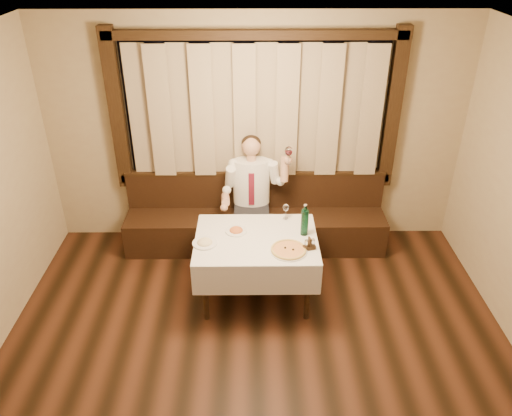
{
  "coord_description": "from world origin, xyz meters",
  "views": [
    {
      "loc": [
        -0.04,
        -2.62,
        3.61
      ],
      "look_at": [
        0.0,
        1.9,
        1.0
      ],
      "focal_mm": 35.0,
      "sensor_mm": 36.0,
      "label": 1
    }
  ],
  "objects_px": {
    "pasta_red": "(236,229)",
    "green_bottle": "(305,222)",
    "pizza": "(289,250)",
    "cruet_caddy": "(309,245)",
    "dining_table": "(256,246)",
    "banquette": "(255,223)",
    "seated_man": "(252,188)",
    "pasta_cream": "(205,241)"
  },
  "relations": [
    {
      "from": "dining_table",
      "to": "pasta_cream",
      "type": "height_order",
      "value": "pasta_cream"
    },
    {
      "from": "banquette",
      "to": "pasta_cream",
      "type": "relative_size",
      "value": 12.59
    },
    {
      "from": "seated_man",
      "to": "pizza",
      "type": "bearing_deg",
      "value": -72.95
    },
    {
      "from": "pasta_cream",
      "to": "cruet_caddy",
      "type": "xyz_separation_m",
      "value": [
        1.05,
        -0.1,
        0.01
      ]
    },
    {
      "from": "pizza",
      "to": "green_bottle",
      "type": "xyz_separation_m",
      "value": [
        0.18,
        0.31,
        0.14
      ]
    },
    {
      "from": "dining_table",
      "to": "cruet_caddy",
      "type": "bearing_deg",
      "value": -21.04
    },
    {
      "from": "dining_table",
      "to": "pasta_cream",
      "type": "xyz_separation_m",
      "value": [
        -0.52,
        -0.1,
        0.14
      ]
    },
    {
      "from": "pasta_cream",
      "to": "green_bottle",
      "type": "relative_size",
      "value": 0.71
    },
    {
      "from": "dining_table",
      "to": "pasta_red",
      "type": "xyz_separation_m",
      "value": [
        -0.21,
        0.13,
        0.14
      ]
    },
    {
      "from": "pasta_red",
      "to": "green_bottle",
      "type": "relative_size",
      "value": 0.65
    },
    {
      "from": "cruet_caddy",
      "to": "seated_man",
      "type": "height_order",
      "value": "seated_man"
    },
    {
      "from": "green_bottle",
      "to": "pasta_red",
      "type": "bearing_deg",
      "value": 175.42
    },
    {
      "from": "pasta_red",
      "to": "banquette",
      "type": "bearing_deg",
      "value": 76.8
    },
    {
      "from": "pizza",
      "to": "pasta_red",
      "type": "bearing_deg",
      "value": 145.26
    },
    {
      "from": "dining_table",
      "to": "green_bottle",
      "type": "height_order",
      "value": "green_bottle"
    },
    {
      "from": "pizza",
      "to": "seated_man",
      "type": "distance_m",
      "value": 1.23
    },
    {
      "from": "pasta_cream",
      "to": "green_bottle",
      "type": "bearing_deg",
      "value": 9.39
    },
    {
      "from": "dining_table",
      "to": "pizza",
      "type": "relative_size",
      "value": 3.4
    },
    {
      "from": "pizza",
      "to": "pasta_cream",
      "type": "relative_size",
      "value": 1.47
    },
    {
      "from": "pizza",
      "to": "cruet_caddy",
      "type": "height_order",
      "value": "cruet_caddy"
    },
    {
      "from": "pasta_red",
      "to": "cruet_caddy",
      "type": "xyz_separation_m",
      "value": [
        0.74,
        -0.33,
        0.01
      ]
    },
    {
      "from": "pasta_red",
      "to": "pizza",
      "type": "bearing_deg",
      "value": -34.74
    },
    {
      "from": "banquette",
      "to": "seated_man",
      "type": "relative_size",
      "value": 2.18
    },
    {
      "from": "pizza",
      "to": "cruet_caddy",
      "type": "bearing_deg",
      "value": 10.2
    },
    {
      "from": "pasta_cream",
      "to": "cruet_caddy",
      "type": "bearing_deg",
      "value": -5.59
    },
    {
      "from": "dining_table",
      "to": "pizza",
      "type": "height_order",
      "value": "pizza"
    },
    {
      "from": "pizza",
      "to": "green_bottle",
      "type": "bearing_deg",
      "value": 59.59
    },
    {
      "from": "pasta_red",
      "to": "seated_man",
      "type": "xyz_separation_m",
      "value": [
        0.17,
        0.81,
        0.06
      ]
    },
    {
      "from": "banquette",
      "to": "pasta_cream",
      "type": "distance_m",
      "value": 1.33
    },
    {
      "from": "dining_table",
      "to": "pizza",
      "type": "xyz_separation_m",
      "value": [
        0.32,
        -0.24,
        0.12
      ]
    },
    {
      "from": "green_bottle",
      "to": "cruet_caddy",
      "type": "distance_m",
      "value": 0.29
    },
    {
      "from": "dining_table",
      "to": "pasta_cream",
      "type": "distance_m",
      "value": 0.55
    },
    {
      "from": "dining_table",
      "to": "cruet_caddy",
      "type": "distance_m",
      "value": 0.59
    },
    {
      "from": "green_bottle",
      "to": "cruet_caddy",
      "type": "xyz_separation_m",
      "value": [
        0.03,
        -0.27,
        -0.11
      ]
    },
    {
      "from": "banquette",
      "to": "green_bottle",
      "type": "bearing_deg",
      "value": -62.26
    },
    {
      "from": "banquette",
      "to": "green_bottle",
      "type": "relative_size",
      "value": 8.98
    },
    {
      "from": "pasta_cream",
      "to": "seated_man",
      "type": "xyz_separation_m",
      "value": [
        0.48,
        1.03,
        0.06
      ]
    },
    {
      "from": "green_bottle",
      "to": "seated_man",
      "type": "xyz_separation_m",
      "value": [
        -0.54,
        0.86,
        -0.06
      ]
    },
    {
      "from": "banquette",
      "to": "cruet_caddy",
      "type": "distance_m",
      "value": 1.42
    },
    {
      "from": "pasta_red",
      "to": "pasta_cream",
      "type": "relative_size",
      "value": 0.91
    },
    {
      "from": "dining_table",
      "to": "cruet_caddy",
      "type": "xyz_separation_m",
      "value": [
        0.53,
        -0.2,
        0.15
      ]
    },
    {
      "from": "pizza",
      "to": "green_bottle",
      "type": "relative_size",
      "value": 1.05
    }
  ]
}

